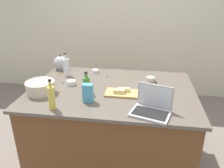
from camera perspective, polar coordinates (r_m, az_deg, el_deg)
name	(u,v)px	position (r m, az deg, el deg)	size (l,w,h in m)	color
ground_plane	(112,158)	(2.75, 0.00, -18.47)	(12.00, 12.00, 0.00)	slate
wall_back	(129,22)	(4.03, 4.33, 15.57)	(8.00, 0.10, 2.60)	beige
island_counter	(112,125)	(2.48, 0.00, -10.66)	(1.67, 1.18, 0.90)	brown
laptop	(152,107)	(1.84, 10.28, -5.97)	(0.36, 0.31, 0.22)	#B7B7BC
mixing_bowl_large	(40,87)	(2.24, -18.02, -0.74)	(0.28, 0.28, 0.12)	beige
bottle_vinegar	(66,67)	(2.61, -11.77, 4.36)	(0.07, 0.07, 0.27)	white
bottle_olive	(87,85)	(2.14, -6.60, -0.21)	(0.07, 0.07, 0.22)	#4C8C38
bottle_oil	(52,97)	(1.91, -15.36, -3.34)	(0.06, 0.06, 0.27)	#DBC64C
kettle	(61,63)	(2.86, -13.06, 5.27)	(0.21, 0.18, 0.20)	#ADADB2
cutting_board	(122,93)	(2.14, 2.67, -2.36)	(0.33, 0.19, 0.02)	tan
butter_stick_left	(119,91)	(2.11, 1.82, -1.91)	(0.11, 0.04, 0.04)	#F4E58C
butter_stick_right	(124,90)	(2.15, 3.08, -1.48)	(0.11, 0.04, 0.04)	#F4E58C
ramekin_small	(95,71)	(2.70, -4.30, 3.36)	(0.08, 0.08, 0.04)	white
ramekin_medium	(150,79)	(2.47, 9.91, 1.30)	(0.09, 0.09, 0.05)	beige
ramekin_wide	(71,83)	(2.38, -10.50, 0.34)	(0.10, 0.10, 0.05)	white
kitchen_timer	(156,86)	(2.27, 11.23, -0.50)	(0.07, 0.07, 0.08)	#B2B2B7
candy_bag	(88,93)	(1.98, -6.23, -2.33)	(0.09, 0.06, 0.17)	#4CA5CC
candy_0	(63,82)	(2.44, -12.58, 0.40)	(0.02, 0.02, 0.02)	green
candy_1	(87,101)	(2.01, -6.52, -4.37)	(0.02, 0.02, 0.02)	red
candy_2	(107,76)	(2.56, -1.25, 2.04)	(0.01, 0.01, 0.01)	green
candy_3	(60,73)	(2.71, -13.32, 2.70)	(0.02, 0.02, 0.02)	yellow
candy_4	(75,85)	(2.36, -9.55, -0.15)	(0.02, 0.02, 0.02)	red
candy_5	(128,74)	(2.62, 4.16, 2.49)	(0.02, 0.02, 0.02)	yellow
candy_6	(59,92)	(2.23, -13.50, -1.92)	(0.02, 0.02, 0.02)	yellow
candy_7	(47,90)	(2.29, -16.34, -1.55)	(0.02, 0.02, 0.02)	orange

